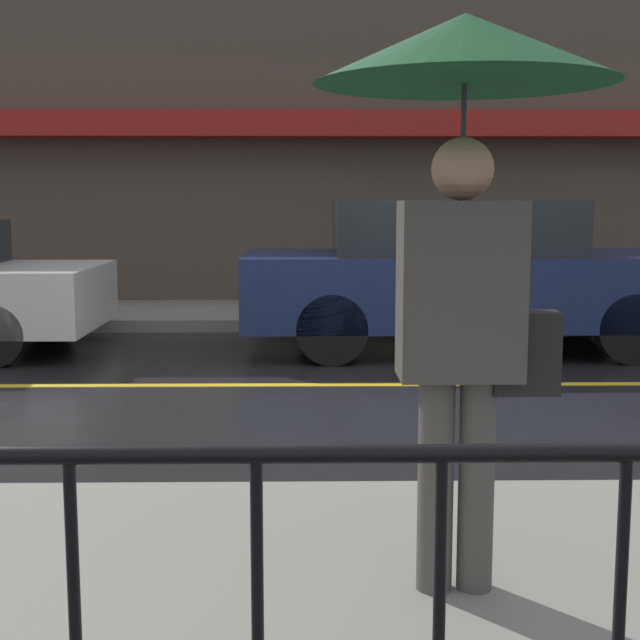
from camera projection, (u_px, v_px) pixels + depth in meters
ground_plane at (335, 385)px, 7.63m from camera, size 80.00×80.00×0.00m
sidewalk_far at (325, 314)px, 11.75m from camera, size 28.00×2.19×0.14m
lane_marking at (335, 385)px, 7.63m from camera, size 25.20×0.12×0.01m
building_storefront at (323, 97)px, 12.56m from camera, size 28.00×0.85×6.07m
railing_foreground at (439, 634)px, 1.69m from camera, size 12.00×0.04×0.99m
pedestrian at (465, 139)px, 3.10m from camera, size 1.05×1.05×2.07m
car_navy at (463, 274)px, 9.30m from camera, size 4.66×1.85×1.57m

